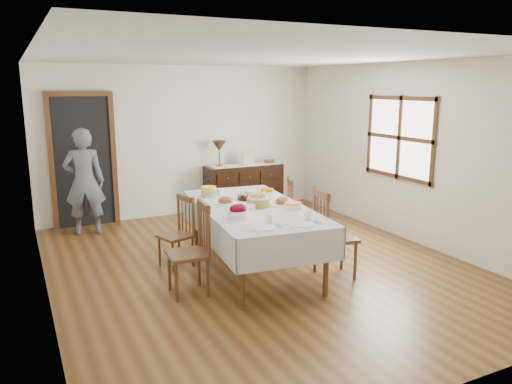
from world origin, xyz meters
name	(u,v)px	position (x,y,z in m)	size (l,w,h in m)	color
ground	(259,266)	(0.00, 0.00, 0.00)	(6.00, 6.00, 0.00)	brown
room_shell	(235,135)	(-0.15, 0.42, 1.64)	(5.02, 6.02, 2.65)	silver
dining_table	(253,214)	(-0.14, -0.09, 0.73)	(1.46, 2.50, 0.82)	silver
chair_left_near	(192,249)	(-1.04, -0.43, 0.52)	(0.46, 0.46, 1.02)	#53331D
chair_left_far	(178,231)	(-0.91, 0.48, 0.45)	(0.47, 0.47, 0.89)	#53331D
chair_right_near	(331,233)	(0.61, -0.69, 0.54)	(0.52, 0.52, 1.07)	#53331D
chair_right_far	(300,215)	(0.76, 0.28, 0.52)	(0.56, 0.56, 1.03)	#53331D
sideboard	(244,188)	(1.04, 2.72, 0.42)	(1.41, 0.52, 0.85)	black
person	(84,178)	(-1.77, 2.44, 0.88)	(0.55, 0.35, 1.76)	slate
bread_basket	(258,200)	(-0.09, -0.14, 0.90)	(0.28, 0.28, 0.18)	olive
egg_basket	(247,197)	(-0.04, 0.29, 0.86)	(0.25, 0.25, 0.10)	black
ham_platter_a	(225,201)	(-0.38, 0.19, 0.85)	(0.29, 0.29, 0.11)	white
ham_platter_b	(283,202)	(0.23, -0.17, 0.85)	(0.32, 0.32, 0.11)	white
beet_bowl	(238,212)	(-0.51, -0.49, 0.89)	(0.24, 0.24, 0.16)	white
carrot_bowl	(267,192)	(0.29, 0.37, 0.86)	(0.22, 0.22, 0.10)	white
pineapple_bowl	(209,192)	(-0.42, 0.67, 0.88)	(0.21, 0.21, 0.13)	tan
casserole_dish	(293,205)	(0.25, -0.39, 0.86)	(0.22, 0.22, 0.08)	white
butter_dish	(248,207)	(-0.26, -0.24, 0.85)	(0.15, 0.10, 0.07)	white
setting_left	(265,224)	(-0.40, -0.93, 0.84)	(0.43, 0.31, 0.10)	white
setting_right	(304,221)	(0.03, -1.01, 0.84)	(0.43, 0.31, 0.10)	white
glass_far_a	(220,192)	(-0.27, 0.65, 0.87)	(0.07, 0.07, 0.10)	white
glass_far_b	(258,189)	(0.28, 0.60, 0.87)	(0.06, 0.06, 0.09)	white
runner	(245,165)	(1.05, 2.69, 0.85)	(1.30, 0.35, 0.01)	white
table_lamp	(219,147)	(0.57, 2.74, 1.20)	(0.26, 0.26, 0.46)	brown
picture_frame	(248,157)	(1.10, 2.66, 0.99)	(0.22, 0.08, 0.28)	#C1BB92
deco_bowl	(269,161)	(1.55, 2.71, 0.88)	(0.20, 0.20, 0.06)	#53331D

